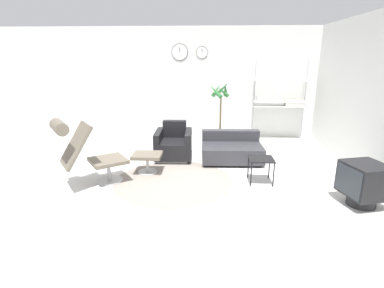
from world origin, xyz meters
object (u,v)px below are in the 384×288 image
Objects in this scene: crt_television at (364,183)px; side_table at (261,161)px; couch_low at (231,150)px; lounge_chair at (84,147)px; potted_plant at (220,121)px; shelf_unit at (280,99)px; ottoman at (147,158)px; armchair_red at (174,145)px.

side_table is at bearing 45.13° from crt_television.
lounge_chair is at bearing 27.80° from couch_low.
couch_low is 1.46m from potted_plant.
couch_low is (2.46, 1.41, -0.44)m from lounge_chair.
shelf_unit reaches higher than couch_low.
potted_plant is 1.61m from shelf_unit.
potted_plant is 0.75× the size of shelf_unit.
potted_plant is at bearing 105.01° from lounge_chair.
ottoman is 2.02m from side_table.
shelf_unit is (0.90, 2.82, 0.68)m from side_table.
shelf_unit is at bearing 93.47° from lounge_chair.
ottoman is 0.35× the size of potted_plant.
armchair_red is 3.08m from shelf_unit.
crt_television is at bearing -30.01° from side_table.
ottoman is 0.94m from armchair_red.
lounge_chair is 3.63m from potted_plant.
armchair_red is 2.00m from side_table.
shelf_unit reaches higher than ottoman.
armchair_red reaches higher than couch_low.
crt_television is 3.79m from potted_plant.
ottoman is 0.78× the size of crt_television.
lounge_chair is 1.46× the size of armchair_red.
shelf_unit reaches higher than side_table.
ottoman is 0.64× the size of armchair_red.
side_table is at bearing 141.90° from armchair_red.
lounge_chair is at bearing -128.82° from potted_plant.
ottoman is at bearing -139.37° from shelf_unit.
armchair_red is (1.27, 1.49, -0.38)m from lounge_chair.
potted_plant reaches higher than couch_low.
lounge_chair reaches higher than ottoman.
armchair_red is 1.91× the size of side_table.
shelf_unit reaches higher than lounge_chair.
lounge_chair is at bearing 48.11° from armchair_red.
ottoman is (0.88, 0.64, -0.38)m from lounge_chair.
shelf_unit is at bearing -129.27° from couch_low.
armchair_red is at bearing -127.02° from potted_plant.
shelf_unit is at bearing -148.45° from armchair_red.
crt_television reaches higher than side_table.
couch_low is at bearing -82.30° from potted_plant.
lounge_chair is 0.96× the size of couch_low.
ottoman is 1.23× the size of side_table.
side_table is (1.60, -1.19, 0.09)m from armchair_red.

